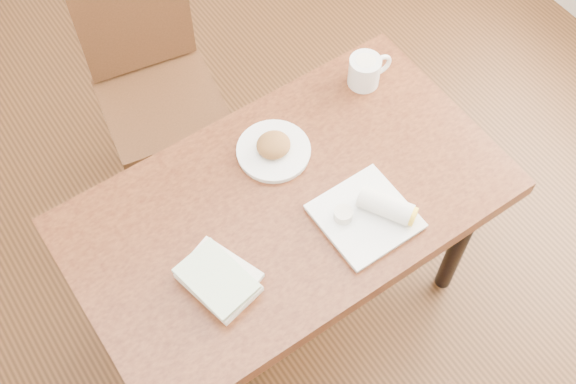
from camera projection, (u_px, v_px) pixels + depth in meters
ground at (288, 303)px, 2.74m from camera, size 4.00×5.00×0.01m
table at (288, 216)px, 2.17m from camera, size 1.28×0.73×0.75m
chair_far at (152, 75)px, 2.61m from camera, size 0.49×0.49×0.95m
plate_scone at (274, 149)px, 2.16m from camera, size 0.23×0.23×0.07m
coffee_mug at (366, 70)px, 2.28m from camera, size 0.15×0.10×0.10m
plate_burrito at (372, 213)px, 2.04m from camera, size 0.25×0.25×0.08m
book_stack at (218, 279)px, 1.94m from camera, size 0.20×0.24×0.05m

